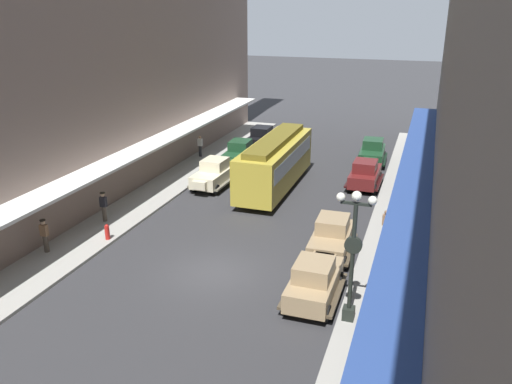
% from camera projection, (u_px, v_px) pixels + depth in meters
% --- Properties ---
extents(ground_plane, '(200.00, 200.00, 0.00)m').
position_uv_depth(ground_plane, '(213.00, 272.00, 23.44)').
color(ground_plane, '#2D2D30').
extents(sidewalk_left, '(3.00, 60.00, 0.15)m').
position_uv_depth(sidewalk_left, '(74.00, 247.00, 25.68)').
color(sidewalk_left, '#99968E').
rests_on(sidewalk_left, ground).
extents(sidewalk_right, '(3.00, 60.00, 0.15)m').
position_uv_depth(sidewalk_right, '(383.00, 299.00, 21.16)').
color(sidewalk_right, '#99968E').
rests_on(sidewalk_right, ground).
extents(building_row_right, '(4.30, 60.00, 22.28)m').
position_uv_depth(building_row_right, '(499.00, 13.00, 16.56)').
color(building_row_right, slate).
rests_on(building_row_right, ground).
extents(parked_car_0, '(2.17, 4.27, 1.84)m').
position_uv_depth(parked_car_0, '(365.00, 173.00, 34.10)').
color(parked_car_0, '#591919').
rests_on(parked_car_0, ground).
extents(parked_car_1, '(2.28, 4.31, 1.84)m').
position_uv_depth(parked_car_1, '(372.00, 151.00, 39.15)').
color(parked_car_1, '#193D23').
rests_on(parked_car_1, ground).
extents(parked_car_2, '(2.23, 4.29, 1.84)m').
position_uv_depth(parked_car_2, '(214.00, 173.00, 34.13)').
color(parked_car_2, beige).
rests_on(parked_car_2, ground).
extents(parked_car_3, '(2.15, 4.26, 1.84)m').
position_uv_depth(parked_car_3, '(314.00, 280.00, 20.92)').
color(parked_car_3, '#997F5B').
rests_on(parked_car_3, ground).
extents(parked_car_4, '(2.15, 4.26, 1.84)m').
position_uv_depth(parked_car_4, '(263.00, 137.00, 43.44)').
color(parked_car_4, black).
rests_on(parked_car_4, ground).
extents(parked_car_5, '(2.29, 4.31, 1.84)m').
position_uv_depth(parked_car_5, '(239.00, 153.00, 38.76)').
color(parked_car_5, '#193D23').
rests_on(parked_car_5, ground).
extents(parked_car_6, '(2.23, 4.29, 1.84)m').
position_uv_depth(parked_car_6, '(331.00, 236.00, 24.82)').
color(parked_car_6, '#997F5B').
rests_on(parked_car_6, ground).
extents(streetcar, '(2.55, 9.61, 3.46)m').
position_uv_depth(streetcar, '(275.00, 161.00, 33.39)').
color(streetcar, gold).
rests_on(streetcar, ground).
extents(lamp_post_with_clock, '(1.42, 0.44, 5.16)m').
position_uv_depth(lamp_post_with_clock, '(353.00, 252.00, 18.75)').
color(lamp_post_with_clock, black).
rests_on(lamp_post_with_clock, sidewalk_right).
extents(fire_hydrant, '(0.24, 0.24, 0.82)m').
position_uv_depth(fire_hydrant, '(107.00, 232.00, 26.26)').
color(fire_hydrant, '#B21E19').
rests_on(fire_hydrant, sidewalk_left).
extents(pedestrian_0, '(0.36, 0.28, 1.67)m').
position_uv_depth(pedestrian_0, '(373.00, 312.00, 18.61)').
color(pedestrian_0, '#4C4238').
rests_on(pedestrian_0, sidewalk_right).
extents(pedestrian_1, '(0.36, 0.24, 1.64)m').
position_uv_depth(pedestrian_1, '(200.00, 146.00, 40.50)').
color(pedestrian_1, '#2D2D33').
rests_on(pedestrian_1, sidewalk_left).
extents(pedestrian_2, '(0.36, 0.28, 1.67)m').
position_uv_depth(pedestrian_2, '(367.00, 335.00, 17.29)').
color(pedestrian_2, '#4C4238').
rests_on(pedestrian_2, sidewalk_right).
extents(pedestrian_3, '(0.36, 0.24, 1.64)m').
position_uv_depth(pedestrian_3, '(386.00, 225.00, 25.96)').
color(pedestrian_3, '#2D2D33').
rests_on(pedestrian_3, sidewalk_right).
extents(pedestrian_4, '(0.36, 0.28, 1.67)m').
position_uv_depth(pedestrian_4, '(104.00, 206.00, 28.32)').
color(pedestrian_4, '#4C4238').
rests_on(pedestrian_4, sidewalk_left).
extents(pedestrian_5, '(0.36, 0.28, 1.67)m').
position_uv_depth(pedestrian_5, '(45.00, 235.00, 24.76)').
color(pedestrian_5, '#4C4238').
rests_on(pedestrian_5, sidewalk_left).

